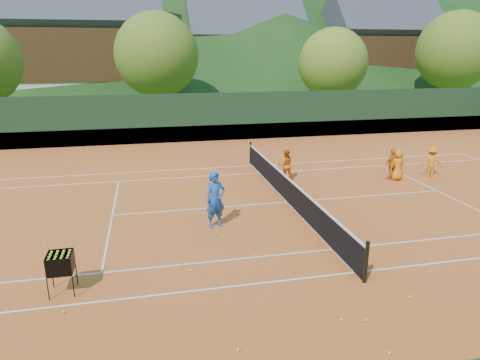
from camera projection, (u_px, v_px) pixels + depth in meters
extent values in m
plane|color=#32551A|center=(288.00, 203.00, 16.17)|extent=(400.00, 400.00, 0.00)
cube|color=#C4561F|center=(288.00, 202.00, 16.17)|extent=(40.00, 24.00, 0.02)
imported|color=#1B50B2|center=(215.00, 200.00, 13.65)|extent=(0.78, 0.63, 1.85)
imported|color=orange|center=(286.00, 165.00, 18.71)|extent=(0.71, 0.57, 1.40)
imported|color=orange|center=(392.00, 164.00, 18.82)|extent=(0.86, 0.51, 1.37)
imported|color=orange|center=(398.00, 165.00, 18.74)|extent=(0.73, 0.54, 1.37)
imported|color=orange|center=(431.00, 162.00, 19.18)|extent=(1.03, 0.81, 1.40)
sphere|color=yellow|center=(341.00, 320.00, 9.03)|extent=(0.07, 0.07, 0.07)
sphere|color=yellow|center=(421.00, 201.00, 16.21)|extent=(0.07, 0.07, 0.07)
sphere|color=yellow|center=(443.00, 232.00, 13.39)|extent=(0.07, 0.07, 0.07)
sphere|color=yellow|center=(366.00, 320.00, 9.02)|extent=(0.07, 0.07, 0.07)
sphere|color=yellow|center=(253.00, 256.00, 11.85)|extent=(0.07, 0.07, 0.07)
sphere|color=yellow|center=(223.00, 237.00, 13.06)|extent=(0.07, 0.07, 0.07)
sphere|color=yellow|center=(64.00, 312.00, 9.30)|extent=(0.07, 0.07, 0.07)
sphere|color=yellow|center=(164.00, 241.00, 12.80)|extent=(0.07, 0.07, 0.07)
sphere|color=yellow|center=(182.00, 264.00, 11.38)|extent=(0.07, 0.07, 0.07)
sphere|color=yellow|center=(191.00, 271.00, 11.05)|extent=(0.07, 0.07, 0.07)
sphere|color=yellow|center=(280.00, 244.00, 12.56)|extent=(0.07, 0.07, 0.07)
sphere|color=yellow|center=(46.00, 244.00, 12.58)|extent=(0.07, 0.07, 0.07)
sphere|color=yellow|center=(75.00, 275.00, 10.84)|extent=(0.07, 0.07, 0.07)
sphere|color=yellow|center=(409.00, 297.00, 9.88)|extent=(0.07, 0.07, 0.07)
sphere|color=yellow|center=(389.00, 353.00, 8.04)|extent=(0.07, 0.07, 0.07)
sphere|color=yellow|center=(238.00, 350.00, 8.12)|extent=(0.07, 0.07, 0.07)
sphere|color=yellow|center=(238.00, 213.00, 14.95)|extent=(0.07, 0.07, 0.07)
cube|color=white|center=(355.00, 272.00, 11.03)|extent=(23.77, 0.06, 0.00)
cube|color=white|center=(253.00, 166.00, 21.29)|extent=(23.77, 0.06, 0.00)
cube|color=silver|center=(333.00, 249.00, 12.31)|extent=(23.77, 0.06, 0.00)
cube|color=white|center=(260.00, 173.00, 20.01)|extent=(23.77, 0.06, 0.00)
cube|color=white|center=(112.00, 215.00, 14.86)|extent=(0.06, 8.23, 0.00)
cube|color=silver|center=(437.00, 191.00, 17.46)|extent=(0.06, 8.23, 0.00)
cube|color=silver|center=(288.00, 202.00, 16.16)|extent=(12.80, 0.06, 0.00)
cube|color=white|center=(288.00, 202.00, 16.16)|extent=(0.06, 10.97, 0.00)
cube|color=black|center=(288.00, 191.00, 16.03)|extent=(0.03, 11.97, 0.90)
cube|color=white|center=(288.00, 179.00, 15.90)|extent=(0.05, 11.97, 0.06)
cylinder|color=black|center=(366.00, 262.00, 10.41)|extent=(0.10, 0.10, 1.10)
cylinder|color=black|center=(251.00, 153.00, 21.60)|extent=(0.10, 0.10, 1.10)
cube|color=black|center=(228.00, 117.00, 26.95)|extent=(40.00, 0.05, 3.00)
cube|color=#195727|center=(228.00, 132.00, 27.24)|extent=(40.40, 0.05, 1.00)
cylinder|color=black|center=(48.00, 289.00, 9.74)|extent=(0.02, 0.02, 0.55)
cylinder|color=black|center=(73.00, 286.00, 9.86)|extent=(0.02, 0.02, 0.55)
cylinder|color=black|center=(53.00, 277.00, 10.26)|extent=(0.02, 0.02, 0.55)
cylinder|color=black|center=(77.00, 275.00, 10.37)|extent=(0.02, 0.02, 0.55)
cube|color=black|center=(61.00, 271.00, 9.98)|extent=(0.55, 0.55, 0.02)
cube|color=black|center=(58.00, 268.00, 9.65)|extent=(0.55, 0.02, 0.45)
cube|color=black|center=(62.00, 257.00, 10.17)|extent=(0.55, 0.02, 0.45)
cube|color=black|center=(48.00, 264.00, 9.86)|extent=(0.02, 0.55, 0.45)
cube|color=black|center=(73.00, 261.00, 9.97)|extent=(0.02, 0.55, 0.45)
sphere|color=#CCE526|center=(48.00, 260.00, 9.62)|extent=(0.07, 0.07, 0.07)
sphere|color=#CCE526|center=(49.00, 257.00, 9.75)|extent=(0.07, 0.07, 0.07)
sphere|color=#CCE526|center=(50.00, 255.00, 9.88)|extent=(0.07, 0.07, 0.07)
sphere|color=#CCE526|center=(52.00, 252.00, 10.01)|extent=(0.07, 0.07, 0.07)
sphere|color=#CCE526|center=(54.00, 260.00, 9.65)|extent=(0.07, 0.07, 0.07)
sphere|color=#CCE526|center=(56.00, 257.00, 9.78)|extent=(0.07, 0.07, 0.07)
sphere|color=#CCE526|center=(57.00, 254.00, 9.91)|extent=(0.07, 0.07, 0.07)
sphere|color=#CCE526|center=(58.00, 252.00, 10.03)|extent=(0.07, 0.07, 0.07)
sphere|color=#CCE526|center=(61.00, 259.00, 9.68)|extent=(0.07, 0.07, 0.07)
sphere|color=#CCE526|center=(62.00, 256.00, 9.81)|extent=(0.07, 0.07, 0.07)
sphere|color=#CCE526|center=(63.00, 254.00, 9.93)|extent=(0.07, 0.07, 0.07)
sphere|color=#CCE526|center=(64.00, 251.00, 10.06)|extent=(0.07, 0.07, 0.07)
sphere|color=#CCE526|center=(67.00, 258.00, 9.71)|extent=(0.07, 0.07, 0.07)
sphere|color=#CCE526|center=(68.00, 256.00, 9.83)|extent=(0.07, 0.07, 0.07)
sphere|color=#CCE526|center=(69.00, 253.00, 9.96)|extent=(0.07, 0.07, 0.07)
sphere|color=#CCE526|center=(70.00, 250.00, 10.09)|extent=(0.07, 0.07, 0.07)
cube|color=beige|center=(94.00, 94.00, 41.78)|extent=(12.00, 9.00, 2.88)
cube|color=#3A2210|center=(90.00, 55.00, 40.71)|extent=(12.24, 9.18, 4.48)
cube|color=#404047|center=(87.00, 23.00, 39.88)|extent=(13.80, 9.93, 9.93)
cube|color=beige|center=(244.00, 89.00, 48.82)|extent=(11.00, 8.00, 2.52)
cube|color=#391B0F|center=(244.00, 60.00, 47.88)|extent=(11.22, 8.16, 3.92)
cube|color=#42424A|center=(244.00, 36.00, 47.14)|extent=(12.65, 8.82, 8.82)
cube|color=beige|center=(373.00, 89.00, 47.90)|extent=(10.00, 8.00, 2.70)
cube|color=#371F0F|center=(376.00, 57.00, 46.89)|extent=(10.20, 8.16, 4.20)
cube|color=#3C3C43|center=(379.00, 31.00, 46.11)|extent=(11.50, 8.82, 8.82)
cylinder|color=#422B1A|center=(159.00, 105.00, 33.64)|extent=(0.36, 0.36, 2.88)
sphere|color=#486C1D|center=(157.00, 55.00, 32.55)|extent=(6.40, 6.40, 6.40)
cylinder|color=#3E2918|center=(330.00, 104.00, 35.60)|extent=(0.36, 0.36, 2.52)
sphere|color=#53771F|center=(333.00, 63.00, 34.65)|extent=(5.60, 5.60, 5.60)
cylinder|color=#41281A|center=(449.00, 96.00, 38.90)|extent=(0.36, 0.36, 3.06)
sphere|color=#496B1C|center=(455.00, 50.00, 37.74)|extent=(6.80, 6.80, 6.80)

